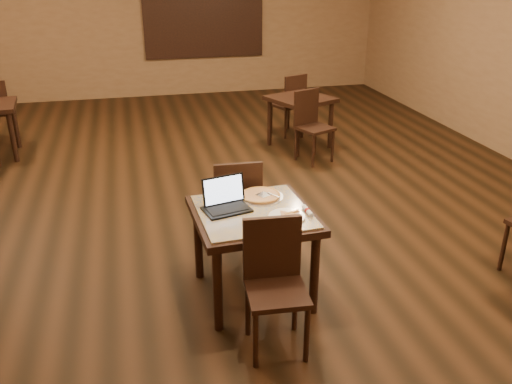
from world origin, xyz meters
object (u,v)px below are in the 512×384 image
object	(u,v)px
other_table_a	(300,106)
chair_main_far	(237,204)
tiled_table	(253,222)
pizza_pan	(261,197)
laptop	(225,200)
other_table_a_chair_far	(291,101)
other_table_a_chair_near	(311,121)
chair_main_near	(275,277)

from	to	relation	value
other_table_a	chair_main_far	bearing A→B (deg)	-140.83
tiled_table	pizza_pan	world-z (taller)	pizza_pan
laptop	pizza_pan	bearing A→B (deg)	9.81
other_table_a	other_table_a_chair_far	bearing A→B (deg)	63.65
other_table_a_chair_near	other_table_a_chair_far	size ratio (longest dim) A/B	1.00
tiled_table	other_table_a_chair_far	distance (m)	4.41
chair_main_near	other_table_a	size ratio (longest dim) A/B	0.92
other_table_a_chair_near	other_table_a_chair_far	world-z (taller)	same
other_table_a	laptop	bearing A→B (deg)	-139.88
chair_main_near	other_table_a	world-z (taller)	chair_main_near
chair_main_near	chair_main_far	size ratio (longest dim) A/B	0.98
chair_main_near	laptop	size ratio (longest dim) A/B	2.40
laptop	other_table_a	world-z (taller)	laptop
other_table_a	other_table_a_chair_far	distance (m)	0.57
tiled_table	other_table_a_chair_near	distance (m)	3.35
laptop	chair_main_near	bearing A→B (deg)	-86.98
pizza_pan	other_table_a_chair_near	bearing A→B (deg)	63.13
chair_main_near	other_table_a_chair_far	bearing A→B (deg)	75.89
laptop	other_table_a_chair_far	bearing A→B (deg)	53.17
chair_main_near	other_table_a_chair_near	xyz separation A→B (m)	(1.51, 3.60, 0.00)
chair_main_far	other_table_a_chair_far	xyz separation A→B (m)	(1.58, 3.50, -0.01)
tiled_table	laptop	world-z (taller)	laptop
other_table_a_chair_near	other_table_a_chair_far	distance (m)	1.13
other_table_a_chair_far	other_table_a	bearing A→B (deg)	63.65
tiled_table	chair_main_far	size ratio (longest dim) A/B	0.99
tiled_table	chair_main_far	world-z (taller)	chair_main_far
pizza_pan	other_table_a_chair_far	distance (m)	4.15
chair_main_near	other_table_a_chair_near	world-z (taller)	other_table_a_chair_near
chair_main_far	other_table_a_chair_near	size ratio (longest dim) A/B	1.02
tiled_table	other_table_a	world-z (taller)	tiled_table
tiled_table	chair_main_near	distance (m)	0.63
pizza_pan	other_table_a	size ratio (longest dim) A/B	0.37
laptop	other_table_a_chair_far	world-z (taller)	laptop
pizza_pan	tiled_table	bearing A→B (deg)	-116.57
tiled_table	pizza_pan	bearing A→B (deg)	60.79
chair_main_far	other_table_a_chair_near	distance (m)	2.82
tiled_table	other_table_a_chair_near	size ratio (longest dim) A/B	1.01
laptop	pizza_pan	xyz separation A→B (m)	(0.32, 0.13, -0.06)
other_table_a_chair_near	laptop	bearing A→B (deg)	-143.73
laptop	other_table_a	size ratio (longest dim) A/B	0.38
chair_main_far	other_table_a	xyz separation A→B (m)	(1.55, 2.94, 0.07)
tiled_table	chair_main_near	xyz separation A→B (m)	(0.01, -0.62, -0.12)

